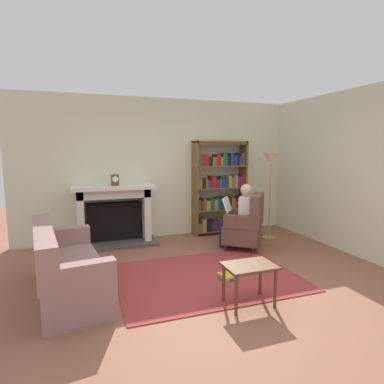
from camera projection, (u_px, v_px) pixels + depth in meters
name	position (u px, v px, depth m)	size (l,w,h in m)	color
ground	(216.00, 286.00, 3.99)	(14.00, 14.00, 0.00)	#8F5740
back_wall	(165.00, 169.00, 6.19)	(5.60, 0.10, 2.70)	beige
side_wall_right	(320.00, 170.00, 5.84)	(0.10, 5.20, 2.70)	beige
area_rug	(207.00, 276.00, 4.27)	(2.40, 1.80, 0.01)	#9A3432
fireplace	(114.00, 213.00, 5.72)	(1.48, 0.64, 1.08)	#4C4742
mantel_clock	(115.00, 180.00, 5.55)	(0.14, 0.14, 0.20)	brown
bookshelf	(220.00, 189.00, 6.41)	(1.11, 0.32, 1.89)	brown
armchair_reading	(246.00, 225.00, 5.43)	(0.88, 0.89, 0.97)	#331E14
seated_reader	(240.00, 213.00, 5.44)	(0.59, 0.57, 1.14)	silver
sofa_floral	(65.00, 269.00, 3.69)	(0.95, 1.79, 0.85)	gray
side_table	(249.00, 271.00, 3.46)	(0.56, 0.39, 0.47)	brown
scattered_books	(228.00, 276.00, 4.24)	(0.32, 0.34, 0.04)	gold
floor_lamp	(271.00, 166.00, 5.92)	(0.32, 0.32, 1.67)	#B7933F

